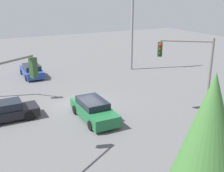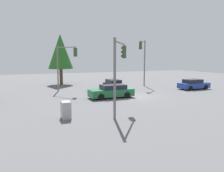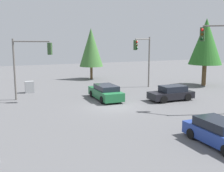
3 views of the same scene
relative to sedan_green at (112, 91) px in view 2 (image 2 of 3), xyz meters
The scene contains 9 objects.
ground_plane 2.70m from the sedan_green, 96.35° to the right, with size 80.00×80.00×0.00m, color #5B5B5E.
sedan_green is the anchor object (origin of this frame).
sedan_dark 6.10m from the sedan_green, 25.72° to the right, with size 4.15×1.85×1.36m.
sedan_blue 12.99m from the sedan_green, 82.97° to the right, with size 1.90×4.32×1.36m.
traffic_signal_main 7.85m from the sedan_green, 31.89° to the left, with size 3.00×2.04×5.83m.
traffic_signal_cross 10.79m from the sedan_green, 50.20° to the right, with size 2.10×2.12×6.85m.
traffic_signal_aux 7.57m from the sedan_green, 161.88° to the left, with size 3.22×2.45×5.65m.
electrical_cabinet 8.75m from the sedan_green, 135.36° to the left, with size 0.90×0.60×1.22m, color #9EA0A3.
tree_right 14.98m from the sedan_green, 11.82° to the left, with size 3.93×3.93×8.01m.
Camera 2 is at (-21.14, 11.63, 4.29)m, focal length 35.00 mm.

